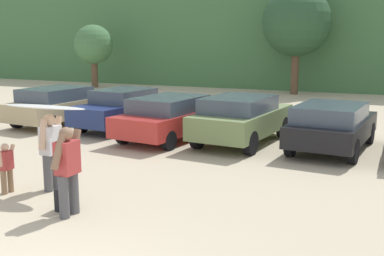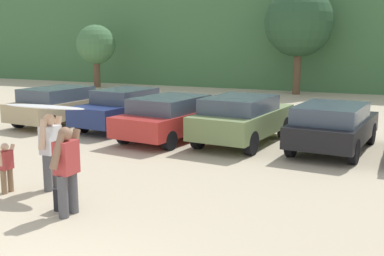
# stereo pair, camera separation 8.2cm
# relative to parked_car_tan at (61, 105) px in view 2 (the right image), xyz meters

# --- Properties ---
(hillside_ridge) EXTENTS (108.00, 12.00, 7.75)m
(hillside_ridge) POSITION_rel_parked_car_tan_xyz_m (7.80, 22.15, 3.09)
(hillside_ridge) COLOR #427042
(hillside_ridge) RESTS_ON ground_plane
(tree_ridge_back) EXTENTS (2.71, 2.71, 4.35)m
(tree_ridge_back) POSITION_rel_parked_car_tan_xyz_m (-7.55, 13.05, 2.16)
(tree_ridge_back) COLOR brown
(tree_ridge_back) RESTS_ON ground_plane
(tree_far_right) EXTENTS (4.13, 4.13, 6.42)m
(tree_far_right) POSITION_rel_parked_car_tan_xyz_m (6.25, 14.37, 3.54)
(tree_far_right) COLOR brown
(tree_far_right) RESTS_ON ground_plane
(parked_car_tan) EXTENTS (2.22, 4.43, 1.47)m
(parked_car_tan) POSITION_rel_parked_car_tan_xyz_m (0.00, 0.00, 0.00)
(parked_car_tan) COLOR tan
(parked_car_tan) RESTS_ON ground_plane
(parked_car_navy) EXTENTS (2.22, 4.52, 1.49)m
(parked_car_navy) POSITION_rel_parked_car_tan_xyz_m (2.79, 0.30, -0.00)
(parked_car_navy) COLOR navy
(parked_car_navy) RESTS_ON ground_plane
(parked_car_red) EXTENTS (2.44, 4.48, 1.44)m
(parked_car_red) POSITION_rel_parked_car_tan_xyz_m (5.24, -0.77, -0.02)
(parked_car_red) COLOR #B72D28
(parked_car_red) RESTS_ON ground_plane
(parked_car_olive_green) EXTENTS (2.33, 4.52, 1.54)m
(parked_car_olive_green) POSITION_rel_parked_car_tan_xyz_m (7.64, -0.41, 0.05)
(parked_car_olive_green) COLOR #6B7F4C
(parked_car_olive_green) RESTS_ON ground_plane
(parked_car_black) EXTENTS (2.28, 4.45, 1.44)m
(parked_car_black) POSITION_rel_parked_car_tan_xyz_m (10.44, -0.31, 0.00)
(parked_car_black) COLOR black
(parked_car_black) RESTS_ON ground_plane
(person_adult) EXTENTS (0.31, 0.76, 1.70)m
(person_adult) POSITION_rel_parked_car_tan_xyz_m (5.28, -6.71, 0.17)
(person_adult) COLOR #4C4C51
(person_adult) RESTS_ON ground_plane
(person_child) EXTENTS (0.20, 0.52, 1.11)m
(person_child) POSITION_rel_parked_car_tan_xyz_m (4.54, -7.31, -0.16)
(person_child) COLOR #8C6B4C
(person_child) RESTS_ON ground_plane
(person_companion) EXTENTS (0.31, 0.86, 1.71)m
(person_companion) POSITION_rel_parked_car_tan_xyz_m (6.64, -7.85, 0.18)
(person_companion) COLOR #4C4C51
(person_companion) RESTS_ON ground_plane
(surfboard_white) EXTENTS (2.08, 0.64, 0.10)m
(surfboard_white) POSITION_rel_parked_car_tan_xyz_m (5.20, -6.75, 1.07)
(surfboard_white) COLOR white
(backpack_dropped) EXTENTS (0.24, 0.34, 0.45)m
(backpack_dropped) POSITION_rel_parked_car_tan_xyz_m (6.36, -7.65, -0.56)
(backpack_dropped) COLOR black
(backpack_dropped) RESTS_ON ground_plane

